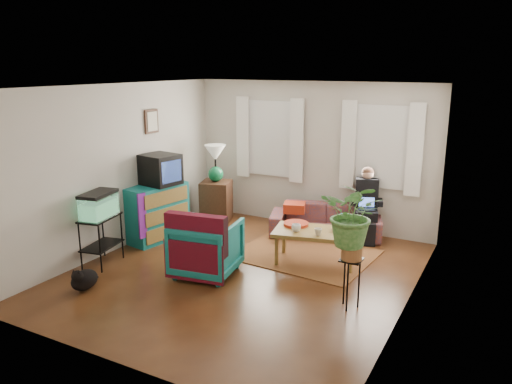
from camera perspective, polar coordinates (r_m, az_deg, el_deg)
The scene contains 31 objects.
floor at distance 7.18m, azimuth -1.52°, elevation -9.24°, with size 4.50×5.00×0.01m, color #4F2B14.
ceiling at distance 6.58m, azimuth -1.68°, elevation 11.97°, with size 4.50×5.00×0.01m, color white.
wall_back at distance 8.98m, azimuth 6.34°, elevation 4.18°, with size 4.50×0.01×2.60m, color silver.
wall_front at distance 4.84m, azimuth -16.45°, elevation -5.25°, with size 4.50×0.01×2.60m, color silver.
wall_left at distance 8.09m, azimuth -15.59°, elevation 2.62°, with size 0.01×5.00×2.60m, color silver.
wall_right at distance 6.01m, azimuth 17.40°, elevation -1.51°, with size 0.01×5.00×2.60m, color silver.
window_left at distance 9.24m, azimuth 1.71°, elevation 6.13°, with size 1.08×0.04×1.38m, color white.
window_right at distance 8.54m, azimuth 14.17°, elevation 5.01°, with size 1.08×0.04×1.38m, color white.
curtains_left at distance 9.17m, azimuth 1.48°, elevation 6.07°, with size 1.36×0.06×1.50m, color white.
curtains_right at distance 8.46m, azimuth 14.04°, elevation 4.94°, with size 1.36×0.06×1.50m, color white.
picture_frame at distance 8.60m, azimuth -11.81°, elevation 7.90°, with size 0.04×0.32×0.40m, color #3D2616.
area_rug at distance 7.86m, azimuth 5.59°, elevation -7.08°, with size 2.00×1.60×0.01m, color maroon.
sofa at distance 8.62m, azimuth 7.96°, elevation -2.69°, with size 1.86×0.73×0.73m, color brown.
seated_person at distance 8.58m, azimuth 12.49°, elevation -1.66°, with size 0.47×0.57×1.11m, color black, non-canonical shape.
side_table at distance 9.40m, azimuth -4.57°, elevation -1.05°, with size 0.52×0.52×0.76m, color #3E2117.
table_lamp at distance 9.24m, azimuth -4.65°, elevation 3.18°, with size 0.39×0.39×0.70m, color white, non-canonical shape.
dresser at distance 8.54m, azimuth -11.32°, elevation -2.28°, with size 0.52×1.04×0.94m, color #136874.
crt_tv at distance 8.41m, azimuth -10.93°, elevation 2.56°, with size 0.57×0.52×0.50m, color black.
aquarium_stand at distance 7.70m, azimuth -17.23°, elevation -5.33°, with size 0.36×0.65×0.73m, color black.
aquarium at distance 7.54m, azimuth -17.54°, elevation -1.35°, with size 0.33×0.59×0.38m, color #7FD899.
black_cat at distance 6.98m, azimuth -19.03°, elevation -9.25°, with size 0.26×0.40×0.34m, color black.
armchair at distance 7.04m, azimuth -5.68°, elevation -6.03°, with size 0.84×0.78×0.86m, color #116267.
serape_throw at distance 6.70m, azimuth -6.93°, elevation -5.52°, with size 0.86×0.20×0.71m, color #9E0A0A.
coffee_table at distance 7.48m, azimuth 6.83°, elevation -6.25°, with size 1.23×0.67×0.51m, color brown.
cup_a at distance 7.31m, azimuth 4.61°, elevation -4.11°, with size 0.14×0.14×0.11m, color white.
cup_b at distance 7.18m, azimuth 7.10°, elevation -4.55°, with size 0.11×0.11×0.10m, color beige.
bowl at distance 7.45m, azimuth 9.58°, elevation -4.12°, with size 0.24×0.24×0.06m, color white.
snack_tray at distance 7.59m, azimuth 4.59°, elevation -3.66°, with size 0.38×0.38×0.04m, color #B21414.
birdcage at distance 7.13m, azimuth 10.10°, elevation -3.73°, with size 0.20×0.20×0.36m, color #115B6B, non-canonical shape.
plant_stand at distance 6.21m, azimuth 10.71°, elevation -10.24°, with size 0.27×0.27×0.63m, color black.
potted_plant at distance 5.94m, azimuth 11.05°, elevation -3.65°, with size 0.72×0.62×0.80m, color #599947.
Camera 1 is at (3.26, -5.71, 2.88)m, focal length 35.00 mm.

